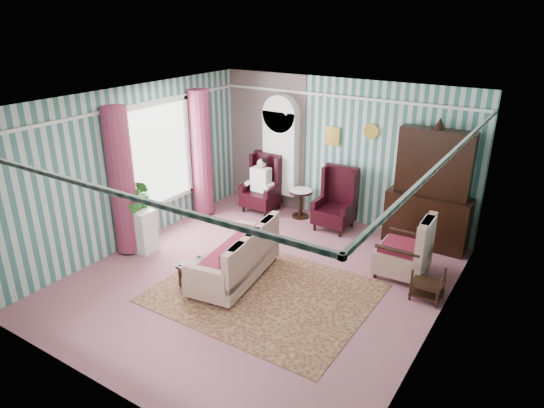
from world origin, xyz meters
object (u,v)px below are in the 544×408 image
Objects in this scene: floral_armchair at (403,248)px; round_side_table at (301,204)px; wingback_right at (335,200)px; coffee_table at (205,280)px; dresser_hutch at (431,185)px; bookcase at (281,159)px; seated_woman at (261,185)px; sofa at (234,249)px; wingback_left at (261,184)px; plant_stand at (140,230)px; nest_table at (428,283)px.

round_side_table is at bearing 63.43° from floral_armchair.
wingback_right reaches higher than coffee_table.
wingback_right is (-1.75, -0.27, -0.55)m from dresser_hutch.
bookcase is at bearing 165.43° from wingback_right.
seated_woman is 1.97× the size of round_side_table.
round_side_table is 0.32× the size of sofa.
sofa is at bearing 74.69° from coffee_table.
seated_woman is (-0.25, -0.39, -0.53)m from bookcase.
wingback_left is 1.00× the size of wingback_right.
wingback_right reaches higher than plant_stand.
seated_woman is (-1.75, 0.00, -0.04)m from wingback_right.
floral_armchair is at bearing -24.51° from round_side_table.
sofa is 2.14× the size of coffee_table.
sofa is (1.24, -2.64, -0.05)m from seated_woman.
round_side_table is at bearing -20.27° from bookcase.
wingback_left is 1.56× the size of plant_stand.
nest_table is at bearing -20.85° from wingback_left.
seated_woman reaches higher than floral_armchair.
bookcase is 3.25m from dresser_hutch.
dresser_hutch is 2.38× the size of floral_armchair.
bookcase reaches higher than wingback_left.
seated_woman is (-3.50, -0.27, -0.59)m from dresser_hutch.
wingback_right is at bearing -10.01° from round_side_table.
round_side_table is at bearing -177.36° from dresser_hutch.
bookcase is 1.90× the size of seated_woman.
coffee_table is at bearing -151.09° from nest_table.
floral_armchair is (4.30, 1.71, 0.09)m from plant_stand.
wingback_right reaches higher than seated_woman.
wingback_left is 2.92m from sofa.
plant_stand is at bearing -120.38° from round_side_table.
bookcase reaches higher than round_side_table.
round_side_table is 0.69× the size of coffee_table.
round_side_table is 3.35m from coffee_table.
seated_woman is 4.37m from nest_table.
floral_armchair is at bearing -16.48° from seated_woman.
nest_table is at bearing 28.91° from coffee_table.
wingback_right is 0.68× the size of sofa.
floral_armchair is (2.26, 1.61, -0.05)m from sofa.
wingback_right reaches higher than floral_armchair.
bookcase is 3.73× the size of round_side_table.
floral_armchair is (3.50, -1.04, -0.10)m from seated_woman.
seated_woman reaches higher than round_side_table.
wingback_left is at bearing -175.59° from dresser_hutch.
sofa is at bearing -158.91° from nest_table.
dresser_hutch is at bearing -2.06° from floral_armchair.
round_side_table reaches higher than coffee_table.
coffee_table is (1.09, -3.20, -0.43)m from wingback_left.
plant_stand is (-1.05, -3.14, -0.72)m from bookcase.
wingback_right is at bearing 0.00° from seated_woman.
seated_woman is 3.40m from coffee_table.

